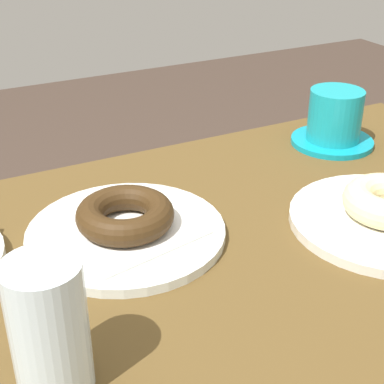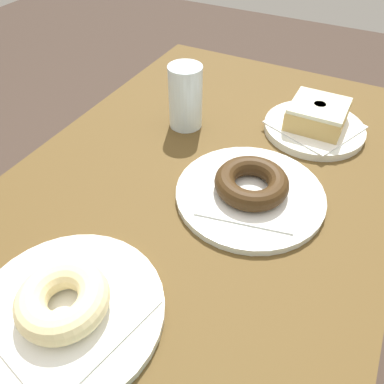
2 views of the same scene
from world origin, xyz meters
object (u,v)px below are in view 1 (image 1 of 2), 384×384
water_glass (49,328)px  coffee_cup (334,120)px  plate_chocolate_ring (126,233)px  plate_sugar_ring (384,221)px  donut_chocolate_ring (125,215)px

water_glass → coffee_cup: bearing=29.1°
plate_chocolate_ring → water_glass: (-0.14, -0.19, 0.06)m
plate_sugar_ring → water_glass: bearing=-170.9°
plate_chocolate_ring → coffee_cup: 0.42m
water_glass → plate_sugar_ring: bearing=9.1°
plate_sugar_ring → plate_chocolate_ring: size_ratio=0.99×
water_glass → coffee_cup: 0.61m
donut_chocolate_ring → water_glass: (-0.14, -0.19, 0.03)m
plate_sugar_ring → coffee_cup: size_ratio=1.78×
donut_chocolate_ring → coffee_cup: coffee_cup is taller
plate_sugar_ring → plate_chocolate_ring: bearing=157.7°
donut_chocolate_ring → water_glass: water_glass is taller
plate_sugar_ring → donut_chocolate_ring: bearing=157.7°
plate_chocolate_ring → donut_chocolate_ring: 0.03m
plate_sugar_ring → water_glass: size_ratio=1.91×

